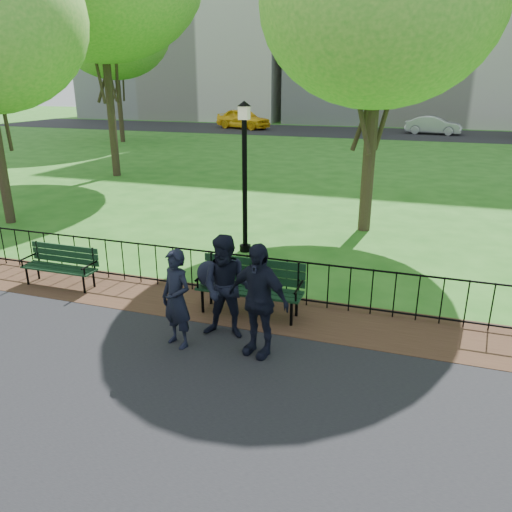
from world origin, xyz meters
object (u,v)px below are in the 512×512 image
(person_right, at_px, (258,300))
(taxi, at_px, (243,119))
(park_bench_main, at_px, (232,278))
(tree_near_e, at_px, (381,2))
(tree_far_w, at_px, (113,29))
(person_mid, at_px, (227,288))
(sedan_silver, at_px, (434,125))
(person_left, at_px, (177,299))
(lamppost, at_px, (245,173))
(park_bench_left_a, at_px, (61,261))

(person_right, bearing_deg, taxi, 125.77)
(park_bench_main, bearing_deg, person_right, -54.23)
(tree_near_e, height_order, taxi, tree_near_e)
(tree_far_w, height_order, person_mid, tree_far_w)
(tree_far_w, distance_m, taxi, 13.83)
(tree_far_w, relative_size, person_right, 5.59)
(park_bench_main, relative_size, person_mid, 1.10)
(person_right, bearing_deg, sedan_silver, 101.31)
(park_bench_main, bearing_deg, taxi, 109.12)
(person_left, height_order, sedan_silver, person_left)
(park_bench_main, xyz_separation_m, sedan_silver, (3.53, 34.11, 0.01))
(person_right, bearing_deg, lamppost, 127.51)
(lamppost, relative_size, person_mid, 2.06)
(tree_near_e, xyz_separation_m, sedan_silver, (1.87, 27.89, -5.19))
(lamppost, relative_size, person_left, 2.24)
(tree_far_w, bearing_deg, person_left, -55.61)
(tree_near_e, height_order, sedan_silver, tree_near_e)
(person_mid, bearing_deg, park_bench_left_a, 161.50)
(person_mid, xyz_separation_m, taxi, (-12.22, 34.60, -0.05))
(person_left, bearing_deg, tree_near_e, 97.17)
(park_bench_left_a, height_order, sedan_silver, sedan_silver)
(tree_far_w, bearing_deg, tree_near_e, -41.34)
(park_bench_main, bearing_deg, lamppost, 105.33)
(tree_near_e, xyz_separation_m, person_right, (-0.75, -7.45, -4.96))
(park_bench_main, xyz_separation_m, person_left, (-0.39, -1.41, 0.13))
(park_bench_main, height_order, lamppost, lamppost)
(park_bench_main, bearing_deg, tree_far_w, 126.28)
(lamppost, distance_m, person_mid, 4.55)
(tree_far_w, bearing_deg, taxi, 67.91)
(park_bench_left_a, relative_size, tree_far_w, 0.16)
(person_left, relative_size, sedan_silver, 0.39)
(park_bench_main, xyz_separation_m, tree_far_w, (-16.61, 22.28, 6.39))
(lamppost, height_order, person_right, lamppost)
(person_right, bearing_deg, tree_near_e, 99.82)
(park_bench_main, xyz_separation_m, tree_near_e, (1.66, 6.21, 5.20))
(park_bench_left_a, height_order, taxi, taxi)
(park_bench_left_a, bearing_deg, person_right, -15.81)
(park_bench_main, height_order, tree_near_e, tree_near_e)
(park_bench_main, distance_m, person_mid, 0.94)
(tree_near_e, height_order, person_right, tree_near_e)
(tree_near_e, bearing_deg, park_bench_left_a, -131.94)
(tree_near_e, bearing_deg, tree_far_w, 138.66)
(tree_far_w, relative_size, person_mid, 5.78)
(park_bench_left_a, bearing_deg, person_left, -23.68)
(tree_far_w, xyz_separation_m, person_right, (17.52, -23.52, -6.16))
(taxi, height_order, sedan_silver, taxi)
(person_left, bearing_deg, person_right, 29.60)
(tree_far_w, bearing_deg, person_right, -53.33)
(tree_far_w, bearing_deg, person_mid, -53.94)
(taxi, bearing_deg, park_bench_left_a, -147.42)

